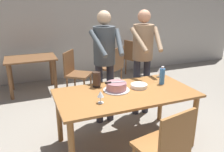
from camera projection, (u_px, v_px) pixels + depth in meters
The scene contains 17 objects.
ground_plane at pixel (125, 143), 3.13m from camera, with size 14.00×14.00×0.00m, color gray.
back_wall at pixel (70, 22), 5.44m from camera, with size 10.00×0.12×2.70m, color #BCB7AD.
main_dining_table at pixel (126, 99), 2.92m from camera, with size 1.75×0.92×0.75m.
cake_on_platter at pixel (116, 87), 2.93m from camera, with size 0.34×0.34×0.11m.
cake_knife at pixel (111, 83), 2.89m from camera, with size 0.27×0.05×0.02m.
plate_stack at pixel (139, 86), 3.03m from camera, with size 0.22×0.22×0.05m.
wine_glass_near at pixel (160, 70), 3.44m from camera, with size 0.08×0.08×0.14m.
wine_glass_far at pixel (101, 94), 2.56m from camera, with size 0.08×0.08×0.14m.
water_bottle at pixel (162, 76), 3.14m from camera, with size 0.07×0.07×0.25m.
hurricane_lamp at pixel (97, 79), 3.03m from camera, with size 0.11×0.11×0.21m.
person_cutting_cake at pixel (105, 56), 3.37m from camera, with size 0.47×0.55×1.72m.
person_standing_beside at pixel (143, 52), 3.63m from camera, with size 0.47×0.56×1.72m.
chair_near_side at pixel (165, 146), 2.25m from camera, with size 0.52×0.52×0.90m.
background_table at pixel (31, 65), 4.71m from camera, with size 1.00×0.70×0.74m.
background_chair_0 at pixel (134, 56), 5.81m from camera, with size 0.56×0.56×0.90m.
background_chair_2 at pixel (75, 71), 4.60m from camera, with size 0.62×0.62×0.90m.
background_chair_3 at pixel (113, 65), 5.03m from camera, with size 0.62×0.62×0.90m.
Camera 1 is at (-1.17, -2.42, 1.86)m, focal length 36.77 mm.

